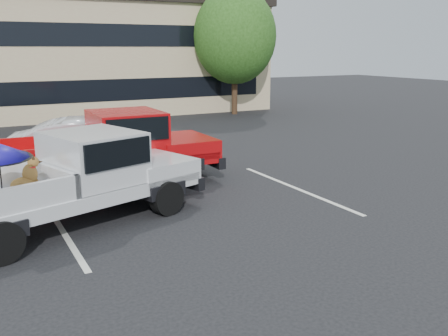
{
  "coord_description": "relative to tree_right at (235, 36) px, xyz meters",
  "views": [
    {
      "loc": [
        -4.59,
        -8.16,
        3.57
      ],
      "look_at": [
        -0.14,
        0.16,
        1.3
      ],
      "focal_mm": 40.0,
      "sensor_mm": 36.0,
      "label": 1
    }
  ],
  "objects": [
    {
      "name": "motel_building",
      "position": [
        -7.0,
        4.99,
        -1.0
      ],
      "size": [
        20.4,
        8.4,
        6.3
      ],
      "color": "tan",
      "rests_on": "ground"
    },
    {
      "name": "silver_sedan",
      "position": [
        -10.19,
        -9.34,
        -3.44
      ],
      "size": [
        4.94,
        2.92,
        1.54
      ],
      "primitive_type": "imported",
      "rotation": [
        0.0,
        0.0,
        1.28
      ],
      "color": "silver",
      "rests_on": "ground"
    },
    {
      "name": "silver_pickup",
      "position": [
        -11.41,
        -13.92,
        -3.16
      ],
      "size": [
        6.02,
        3.59,
        2.06
      ],
      "rotation": [
        0.0,
        0.0,
        0.31
      ],
      "color": "black",
      "rests_on": "ground"
    },
    {
      "name": "ground",
      "position": [
        -9.0,
        -16.0,
        -4.21
      ],
      "size": [
        90.0,
        90.0,
        0.0
      ],
      "primitive_type": "plane",
      "color": "black",
      "rests_on": "ground"
    },
    {
      "name": "red_pickup",
      "position": [
        -9.91,
        -11.5,
        -3.13
      ],
      "size": [
        6.0,
        2.28,
        1.97
      ],
      "rotation": [
        0.0,
        0.0,
        -0.01
      ],
      "color": "black",
      "rests_on": "ground"
    },
    {
      "name": "tree_back",
      "position": [
        -3.0,
        8.0,
        0.2
      ],
      "size": [
        4.68,
        4.68,
        7.11
      ],
      "color": "#332114",
      "rests_on": "ground"
    },
    {
      "name": "stripe_left",
      "position": [
        -12.0,
        -14.0,
        -4.21
      ],
      "size": [
        0.12,
        5.0,
        0.01
      ],
      "primitive_type": "cube",
      "color": "silver",
      "rests_on": "ground"
    },
    {
      "name": "tree_right",
      "position": [
        0.0,
        0.0,
        0.0
      ],
      "size": [
        4.46,
        4.46,
        6.78
      ],
      "color": "#332114",
      "rests_on": "ground"
    },
    {
      "name": "stripe_right",
      "position": [
        -6.0,
        -14.0,
        -4.21
      ],
      "size": [
        0.12,
        5.0,
        0.01
      ],
      "primitive_type": "cube",
      "color": "silver",
      "rests_on": "ground"
    }
  ]
}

